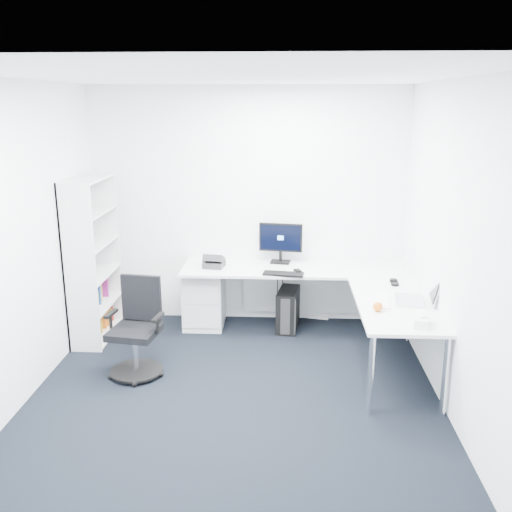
{
  "coord_description": "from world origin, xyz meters",
  "views": [
    {
      "loc": [
        0.42,
        -4.35,
        2.52
      ],
      "look_at": [
        0.15,
        1.05,
        1.05
      ],
      "focal_mm": 40.0,
      "sensor_mm": 36.0,
      "label": 1
    }
  ],
  "objects_px": {
    "bookshelf": "(93,259)",
    "task_chair": "(134,329)",
    "l_desk": "(295,310)",
    "monitor": "(281,243)",
    "laptop": "(410,288)"
  },
  "relations": [
    {
      "from": "bookshelf",
      "to": "task_chair",
      "type": "distance_m",
      "value": 1.2
    },
    {
      "from": "l_desk",
      "to": "bookshelf",
      "type": "relative_size",
      "value": 1.42
    },
    {
      "from": "l_desk",
      "to": "laptop",
      "type": "distance_m",
      "value": 1.35
    },
    {
      "from": "bookshelf",
      "to": "laptop",
      "type": "relative_size",
      "value": 4.73
    },
    {
      "from": "bookshelf",
      "to": "monitor",
      "type": "distance_m",
      "value": 2.07
    },
    {
      "from": "bookshelf",
      "to": "monitor",
      "type": "relative_size",
      "value": 3.57
    },
    {
      "from": "laptop",
      "to": "l_desk",
      "type": "bearing_deg",
      "value": 154.13
    },
    {
      "from": "l_desk",
      "to": "laptop",
      "type": "relative_size",
      "value": 6.72
    },
    {
      "from": "monitor",
      "to": "task_chair",
      "type": "bearing_deg",
      "value": -126.01
    },
    {
      "from": "l_desk",
      "to": "task_chair",
      "type": "distance_m",
      "value": 1.74
    },
    {
      "from": "task_chair",
      "to": "monitor",
      "type": "bearing_deg",
      "value": 54.75
    },
    {
      "from": "l_desk",
      "to": "laptop",
      "type": "bearing_deg",
      "value": -34.14
    },
    {
      "from": "bookshelf",
      "to": "task_chair",
      "type": "bearing_deg",
      "value": -54.07
    },
    {
      "from": "l_desk",
      "to": "task_chair",
      "type": "xyz_separation_m",
      "value": [
        -1.51,
        -0.86,
        0.1
      ]
    },
    {
      "from": "l_desk",
      "to": "bookshelf",
      "type": "height_order",
      "value": "bookshelf"
    }
  ]
}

